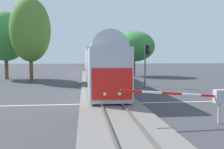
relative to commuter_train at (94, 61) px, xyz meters
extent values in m
plane|color=#3D3D42|center=(0.00, -26.33, -2.73)|extent=(220.00, 220.00, 0.00)
cube|color=beige|center=(0.00, -26.33, -2.73)|extent=(44.00, 0.20, 0.01)
cube|color=slate|center=(0.00, -26.33, -2.64)|extent=(4.40, 80.00, 0.18)
cube|color=#56514C|center=(-0.72, -26.33, -2.48)|extent=(0.10, 80.00, 0.14)
cube|color=#56514C|center=(0.71, -26.33, -2.48)|extent=(0.10, 80.00, 0.14)
cube|color=#B2B7C1|center=(0.00, -20.08, -0.46)|extent=(3.00, 16.07, 3.90)
cube|color=red|center=(0.00, -28.14, -1.04)|extent=(2.76, 0.08, 2.15)
cylinder|color=#B2B7C1|center=(0.00, -20.08, 1.37)|extent=(2.76, 14.46, 2.76)
sphere|color=#F4F2CC|center=(-0.50, -28.15, -1.73)|extent=(0.24, 0.24, 0.24)
sphere|color=#F4F2CC|center=(0.50, -28.15, -1.73)|extent=(0.24, 0.24, 0.24)
cube|color=#B7BCC6|center=(0.00, -0.64, -0.11)|extent=(3.00, 21.01, 4.60)
cube|color=black|center=(1.51, -0.64, 0.19)|extent=(0.04, 18.91, 0.90)
cube|color=red|center=(1.52, -0.64, -1.26)|extent=(0.04, 19.33, 0.36)
cube|color=#B7BCC6|center=(0.00, 21.27, -0.11)|extent=(3.00, 21.01, 4.60)
cube|color=black|center=(1.51, 21.27, 0.19)|extent=(0.04, 18.91, 0.90)
cube|color=red|center=(1.52, 21.27, -1.26)|extent=(0.04, 19.33, 0.36)
cylinder|color=#B7B7BC|center=(5.16, -32.45, -2.18)|extent=(0.14, 0.14, 1.10)
cube|color=#B7B7BC|center=(5.16, -32.45, -1.28)|extent=(0.56, 0.40, 0.70)
cylinder|color=red|center=(4.64, -32.45, -1.24)|extent=(1.05, 0.12, 0.20)
cylinder|color=white|center=(3.60, -32.45, -1.16)|extent=(1.05, 0.12, 0.20)
cylinder|color=red|center=(2.56, -32.45, -1.08)|extent=(1.05, 0.12, 0.20)
cylinder|color=white|center=(1.52, -32.45, -1.00)|extent=(1.05, 0.12, 0.20)
cylinder|color=red|center=(0.48, -32.45, -0.92)|extent=(1.05, 0.12, 0.20)
sphere|color=red|center=(-0.05, -32.45, -0.88)|extent=(0.14, 0.14, 0.14)
cylinder|color=#4C4C51|center=(5.15, -16.80, -0.15)|extent=(0.16, 0.16, 5.15)
cube|color=black|center=(5.43, -16.80, 1.63)|extent=(0.34, 0.26, 1.00)
sphere|color=#262626|center=(5.43, -16.95, 1.95)|extent=(0.20, 0.20, 0.20)
cylinder|color=black|center=(5.43, -16.98, 1.95)|extent=(0.24, 0.10, 0.24)
sphere|color=yellow|center=(5.43, -16.95, 1.63)|extent=(0.20, 0.20, 0.20)
cylinder|color=black|center=(5.43, -16.98, 1.63)|extent=(0.24, 0.10, 0.24)
sphere|color=#262626|center=(5.43, -16.95, 1.31)|extent=(0.20, 0.20, 0.20)
cylinder|color=black|center=(5.43, -16.98, 1.31)|extent=(0.24, 0.10, 0.24)
cylinder|color=brown|center=(-14.05, -4.39, -0.81)|extent=(0.54, 0.54, 3.85)
ellipsoid|color=#38843D|center=(-14.05, -4.39, 4.00)|extent=(6.74, 6.74, 7.69)
cylinder|color=brown|center=(-9.14, -9.75, -0.76)|extent=(0.49, 0.49, 3.95)
ellipsoid|color=#4C7A2D|center=(-9.14, -9.75, 4.49)|extent=(5.46, 5.46, 8.73)
cylinder|color=brown|center=(7.19, -0.98, -1.05)|extent=(0.40, 0.40, 3.37)
ellipsoid|color=#38843D|center=(7.19, -0.98, 2.70)|extent=(7.35, 7.35, 5.50)
camera|label=1|loc=(-1.88, -44.28, 0.78)|focal=38.90mm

